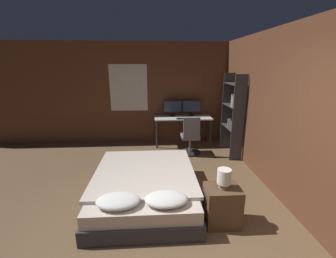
# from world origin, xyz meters

# --- Properties ---
(wall_back) EXTENTS (12.00, 0.08, 2.70)m
(wall_back) POSITION_xyz_m (-0.01, 4.32, 1.35)
(wall_back) COLOR brown
(wall_back) RESTS_ON ground_plane
(wall_side_right) EXTENTS (0.06, 12.00, 2.70)m
(wall_side_right) POSITION_xyz_m (1.85, 1.50, 1.35)
(wall_side_right) COLOR brown
(wall_side_right) RESTS_ON ground_plane
(bed) EXTENTS (1.59, 2.02, 0.54)m
(bed) POSITION_xyz_m (-0.35, 1.36, 0.23)
(bed) COLOR #2D2D33
(bed) RESTS_ON ground_plane
(nightstand) EXTENTS (0.46, 0.38, 0.54)m
(nightstand) POSITION_xyz_m (0.72, 0.72, 0.27)
(nightstand) COLOR brown
(nightstand) RESTS_ON ground_plane
(bedside_lamp) EXTENTS (0.18, 0.18, 0.26)m
(bedside_lamp) POSITION_xyz_m (0.72, 0.72, 0.70)
(bedside_lamp) COLOR gray
(bedside_lamp) RESTS_ON nightstand
(desk) EXTENTS (1.51, 0.60, 0.76)m
(desk) POSITION_xyz_m (0.59, 3.95, 0.67)
(desk) COLOR beige
(desk) RESTS_ON ground_plane
(monitor_left) EXTENTS (0.50, 0.16, 0.42)m
(monitor_left) POSITION_xyz_m (0.33, 4.14, 1.00)
(monitor_left) COLOR black
(monitor_left) RESTS_ON desk
(monitor_right) EXTENTS (0.50, 0.16, 0.42)m
(monitor_right) POSITION_xyz_m (0.85, 4.14, 1.00)
(monitor_right) COLOR black
(monitor_right) RESTS_ON desk
(keyboard) EXTENTS (0.38, 0.13, 0.02)m
(keyboard) POSITION_xyz_m (0.59, 3.76, 0.77)
(keyboard) COLOR black
(keyboard) RESTS_ON desk
(computer_mouse) EXTENTS (0.07, 0.05, 0.04)m
(computer_mouse) POSITION_xyz_m (0.87, 3.76, 0.78)
(computer_mouse) COLOR black
(computer_mouse) RESTS_ON desk
(office_chair) EXTENTS (0.52, 0.52, 0.95)m
(office_chair) POSITION_xyz_m (0.69, 3.23, 0.37)
(office_chair) COLOR black
(office_chair) RESTS_ON ground_plane
(bookshelf) EXTENTS (0.28, 0.80, 1.92)m
(bookshelf) POSITION_xyz_m (1.66, 3.10, 1.03)
(bookshelf) COLOR #333338
(bookshelf) RESTS_ON ground_plane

